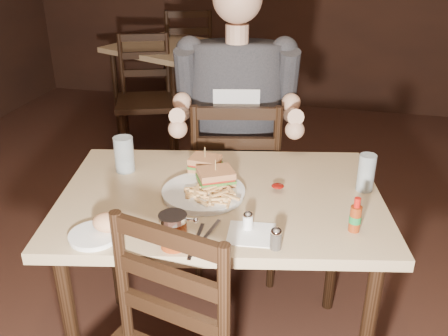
% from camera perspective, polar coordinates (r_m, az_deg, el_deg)
% --- Properties ---
extents(room_shell, '(7.00, 7.00, 7.00)m').
position_cam_1_polar(room_shell, '(1.38, 9.55, 15.84)').
color(room_shell, black).
rests_on(room_shell, ground).
extents(main_table, '(1.27, 0.98, 0.77)m').
position_cam_1_polar(main_table, '(1.83, -0.36, -5.36)').
color(main_table, tan).
rests_on(main_table, ground).
extents(bg_table, '(1.04, 1.04, 0.77)m').
position_cam_1_polar(bg_table, '(4.21, -6.30, 12.62)').
color(bg_table, tan).
rests_on(bg_table, ground).
extents(chair_far, '(0.53, 0.56, 0.96)m').
position_cam_1_polar(chair_far, '(2.48, 1.32, -1.94)').
color(chair_far, black).
rests_on(chair_far, ground).
extents(bg_chair_far, '(0.59, 0.62, 0.99)m').
position_cam_1_polar(bg_chair_far, '(4.76, -3.99, 11.98)').
color(bg_chair_far, black).
rests_on(bg_chair_far, ground).
extents(bg_chair_near, '(0.56, 0.59, 0.93)m').
position_cam_1_polar(bg_chair_near, '(3.77, -8.89, 7.49)').
color(bg_chair_near, black).
rests_on(bg_chair_near, ground).
extents(diner, '(0.64, 0.55, 0.98)m').
position_cam_1_polar(diner, '(2.24, 1.44, 8.95)').
color(diner, '#333136').
rests_on(diner, chair_far).
extents(dinner_plate, '(0.34, 0.34, 0.02)m').
position_cam_1_polar(dinner_plate, '(1.78, -2.35, -2.92)').
color(dinner_plate, white).
rests_on(dinner_plate, main_table).
extents(sandwich_left, '(0.12, 0.10, 0.10)m').
position_cam_1_polar(sandwich_left, '(1.90, -2.18, 0.94)').
color(sandwich_left, tan).
rests_on(sandwich_left, dinner_plate).
extents(sandwich_right, '(0.16, 0.15, 0.10)m').
position_cam_1_polar(sandwich_right, '(1.79, -0.96, -0.45)').
color(sandwich_right, tan).
rests_on(sandwich_right, dinner_plate).
extents(fries_pile, '(0.26, 0.21, 0.04)m').
position_cam_1_polar(fries_pile, '(1.71, -1.71, -3.08)').
color(fries_pile, tan).
rests_on(fries_pile, dinner_plate).
extents(ketchup_dollop, '(0.05, 0.05, 0.01)m').
position_cam_1_polar(ketchup_dollop, '(1.81, 6.16, -2.06)').
color(ketchup_dollop, maroon).
rests_on(ketchup_dollop, dinner_plate).
extents(glass_left, '(0.09, 0.09, 0.14)m').
position_cam_1_polar(glass_left, '(1.97, -11.34, 1.55)').
color(glass_left, silver).
rests_on(glass_left, main_table).
extents(glass_right, '(0.07, 0.07, 0.14)m').
position_cam_1_polar(glass_right, '(1.86, 15.94, -0.51)').
color(glass_right, silver).
rests_on(glass_right, main_table).
extents(hot_sauce, '(0.04, 0.04, 0.12)m').
position_cam_1_polar(hot_sauce, '(1.60, 14.83, -5.17)').
color(hot_sauce, maroon).
rests_on(hot_sauce, main_table).
extents(salt_shaker, '(0.04, 0.04, 0.06)m').
position_cam_1_polar(salt_shaker, '(1.58, 2.74, -6.09)').
color(salt_shaker, white).
rests_on(salt_shaker, main_table).
extents(pepper_shaker, '(0.04, 0.04, 0.06)m').
position_cam_1_polar(pepper_shaker, '(1.49, 5.95, -8.09)').
color(pepper_shaker, '#38332D').
rests_on(pepper_shaker, main_table).
extents(syrup_dispenser, '(0.10, 0.10, 0.11)m').
position_cam_1_polar(syrup_dispenser, '(1.49, -5.81, -7.15)').
color(syrup_dispenser, maroon).
rests_on(syrup_dispenser, main_table).
extents(napkin, '(0.16, 0.15, 0.00)m').
position_cam_1_polar(napkin, '(1.57, 3.16, -7.53)').
color(napkin, white).
rests_on(napkin, main_table).
extents(knife, '(0.02, 0.19, 0.00)m').
position_cam_1_polar(knife, '(1.53, -3.19, -8.30)').
color(knife, silver).
rests_on(knife, napkin).
extents(fork, '(0.04, 0.16, 0.00)m').
position_cam_1_polar(fork, '(1.57, -1.66, -7.35)').
color(fork, silver).
rests_on(fork, napkin).
extents(side_plate, '(0.18, 0.18, 0.01)m').
position_cam_1_polar(side_plate, '(1.60, -14.59, -7.59)').
color(side_plate, white).
rests_on(side_plate, main_table).
extents(bread_roll, '(0.11, 0.10, 0.06)m').
position_cam_1_polar(bread_roll, '(1.59, -13.14, -6.06)').
color(bread_roll, tan).
rests_on(bread_roll, side_plate).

